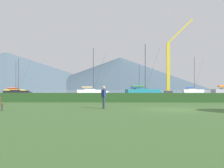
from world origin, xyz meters
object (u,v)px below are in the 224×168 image
Objects in this scene: sailboat_slip_5 at (14,91)px; dock_crane at (169,70)px; sailboat_slip_4 at (17,92)px; sailboat_slip_9 at (193,91)px; sailboat_slip_1 at (91,91)px; sailboat_slip_3 at (138,91)px; sailboat_slip_6 at (143,91)px; person_seated_viewer at (104,95)px.

dock_crane reaches higher than sailboat_slip_5.
sailboat_slip_9 is (49.72, 31.01, 0.12)m from sailboat_slip_4.
sailboat_slip_9 is (31.92, 28.07, -0.01)m from sailboat_slip_1.
sailboat_slip_3 is at bearing -34.07° from sailboat_slip_5.
sailboat_slip_6 is at bearing -8.50° from sailboat_slip_4.
sailboat_slip_9 is (19.40, 10.44, 0.06)m from sailboat_slip_3.
sailboat_slip_1 is at bearing 152.53° from sailboat_slip_6.
sailboat_slip_6 is (42.97, -32.24, 0.10)m from sailboat_slip_5.
sailboat_slip_4 is 30.47m from sailboat_slip_6.
sailboat_slip_5 is at bearing 128.68° from sailboat_slip_6.
sailboat_slip_1 is 0.94× the size of sailboat_slip_9.
sailboat_slip_3 is 22.03m from sailboat_slip_9.
sailboat_slip_6 is (30.47, 0.00, 0.20)m from sailboat_slip_4.
sailboat_slip_6 is 10.46m from dock_crane.
sailboat_slip_1 is 21.63m from sailboat_slip_3.
sailboat_slip_6 is 49.28m from person_seated_viewer.
sailboat_slip_9 reaches higher than person_seated_viewer.
person_seated_viewer is 56.27m from dock_crane.
sailboat_slip_1 is 52.19m from person_seated_viewer.
sailboat_slip_6 is 0.99× the size of sailboat_slip_9.
sailboat_slip_4 is 58.59m from sailboat_slip_9.
sailboat_slip_5 is at bearing 159.51° from sailboat_slip_3.
dock_crane reaches higher than sailboat_slip_6.
sailboat_slip_3 is at bearing 75.99° from sailboat_slip_6.
dock_crane is at bearing -0.14° from sailboat_slip_4.
sailboat_slip_9 is 28.74m from dock_crane.
sailboat_slip_1 is 42.51m from sailboat_slip_9.
sailboat_slip_6 is at bearing -128.21° from sailboat_slip_9.
sailboat_slip_1 is 18.03m from sailboat_slip_4.
sailboat_slip_3 is at bearing 72.07° from person_seated_viewer.
sailboat_slip_1 reaches higher than person_seated_viewer.
sailboat_slip_5 is at bearing 101.47° from person_seated_viewer.
sailboat_slip_4 is 0.79× the size of sailboat_slip_5.
dock_crane is at bearing -121.85° from sailboat_slip_9.
sailboat_slip_9 is at bearing 23.04° from sailboat_slip_3.
person_seated_viewer is at bearing -100.36° from sailboat_slip_3.
sailboat_slip_4 is at bearing 176.09° from sailboat_slip_1.
dock_crane is (13.48, 54.39, 5.13)m from person_seated_viewer.
sailboat_slip_1 is 1.34× the size of sailboat_slip_4.
sailboat_slip_1 is at bearing 0.87° from sailboat_slip_4.
sailboat_slip_4 is at bearing 165.57° from sailboat_slip_6.
person_seated_viewer is (36.60, -81.11, 0.31)m from sailboat_slip_5.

